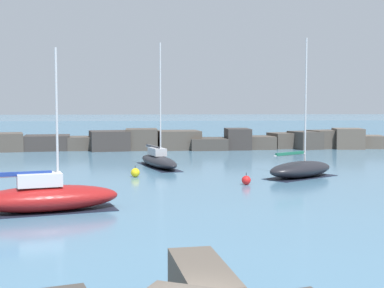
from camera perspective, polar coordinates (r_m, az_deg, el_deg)
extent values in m
cube|color=teal|center=(123.89, -4.92, 1.69)|extent=(400.00, 116.00, 0.01)
cube|color=#4C443D|center=(65.55, -19.64, 0.19)|extent=(5.67, 5.71, 2.06)
cube|color=#383330|center=(65.55, -15.17, 0.15)|extent=(5.76, 5.43, 1.74)
cube|color=#4C443D|center=(64.90, -11.62, 0.09)|extent=(3.41, 4.17, 1.57)
cube|color=#383330|center=(63.63, -8.82, 0.37)|extent=(5.13, 5.28, 2.27)
cube|color=#4C443D|center=(64.07, -5.42, 0.52)|extent=(3.76, 4.46, 2.49)
cube|color=#4C443D|center=(64.34, -1.45, 0.44)|extent=(5.26, 5.24, 2.24)
cube|color=#423D38|center=(64.04, 1.72, 0.03)|extent=(4.34, 4.82, 1.36)
cube|color=#383330|center=(64.83, 4.88, 0.56)|extent=(2.97, 4.63, 2.48)
cube|color=#4C443D|center=(65.50, 7.11, 0.17)|extent=(3.82, 4.14, 1.54)
cube|color=#4C443D|center=(66.82, 9.63, 0.37)|extent=(3.41, 3.90, 1.89)
cube|color=#423D38|center=(66.34, 11.97, 0.41)|extent=(3.77, 4.49, 2.12)
cube|color=#4C443D|center=(67.88, 13.95, 0.50)|extent=(4.15, 4.15, 2.22)
cube|color=brown|center=(68.12, 16.29, 0.57)|extent=(4.00, 4.54, 2.46)
cube|color=brown|center=(69.77, 18.16, 0.24)|extent=(4.42, 4.51, 1.55)
ellipsoid|color=maroon|center=(27.68, -15.18, -5.63)|extent=(7.47, 4.17, 1.29)
cube|color=black|center=(27.79, -15.15, -6.91)|extent=(7.12, 4.03, 0.03)
cube|color=silver|center=(27.50, -15.95, -3.68)|extent=(2.40, 1.82, 0.64)
cylinder|color=silver|center=(27.35, -14.23, 2.82)|extent=(0.12, 0.12, 6.83)
cylinder|color=#BCBCC1|center=(27.41, -18.18, -3.26)|extent=(3.79, 1.12, 0.10)
cube|color=navy|center=(27.40, -18.19, -3.06)|extent=(3.25, 1.07, 0.20)
ellipsoid|color=black|center=(45.80, -3.59, -1.86)|extent=(3.93, 8.56, 0.98)
cube|color=black|center=(45.85, -3.59, -2.45)|extent=(3.78, 8.14, 0.03)
cube|color=#B2B2B7|center=(46.12, -3.74, -0.81)|extent=(1.62, 2.68, 0.64)
cylinder|color=silver|center=(44.95, -3.39, 4.73)|extent=(0.12, 0.12, 9.52)
cylinder|color=#BCBCC1|center=(47.30, -4.17, -0.41)|extent=(1.27, 4.47, 0.10)
cube|color=#4C4C51|center=(47.30, -4.17, -0.29)|extent=(1.19, 3.83, 0.20)
ellipsoid|color=black|center=(39.97, 11.52, -2.67)|extent=(6.46, 5.47, 1.18)
cube|color=black|center=(40.04, 11.50, -3.49)|extent=(6.18, 5.25, 0.03)
cylinder|color=silver|center=(40.06, 12.04, 4.63)|extent=(0.12, 0.12, 8.98)
cylinder|color=#BCBCC1|center=(38.89, 10.39, -1.15)|extent=(2.87, 2.02, 0.10)
cube|color=#1E664C|center=(38.89, 10.40, -1.00)|extent=(2.51, 1.81, 0.20)
sphere|color=red|center=(35.78, 5.81, -3.86)|extent=(0.61, 0.61, 0.61)
cylinder|color=black|center=(35.73, 5.81, -3.22)|extent=(0.04, 0.04, 0.20)
sphere|color=yellow|center=(39.64, -6.07, -3.05)|extent=(0.66, 0.66, 0.66)
cylinder|color=black|center=(39.59, -6.08, -2.43)|extent=(0.04, 0.04, 0.20)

